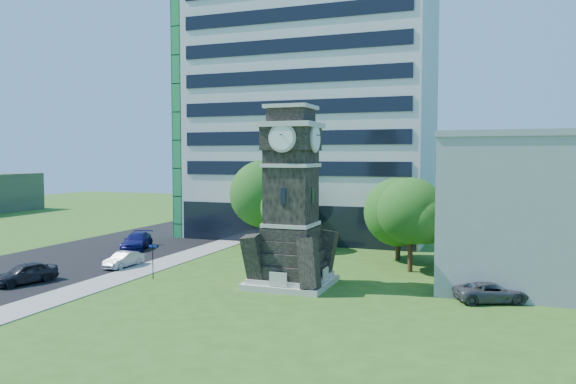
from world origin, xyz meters
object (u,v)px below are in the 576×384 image
at_px(car_street_north, 137,241).
at_px(car_east_lot, 491,292).
at_px(car_street_south, 25,273).
at_px(clock_tower, 291,208).
at_px(street_sign, 153,257).
at_px(car_street_mid, 123,260).
at_px(park_bench, 263,279).

bearing_deg(car_street_north, car_east_lot, -36.51).
relative_size(car_street_south, car_street_north, 0.83).
height_order(clock_tower, street_sign, clock_tower).
distance_m(clock_tower, car_east_lot, 13.72).
height_order(car_street_north, street_sign, street_sign).
distance_m(clock_tower, car_street_mid, 15.36).
height_order(car_street_south, car_street_mid, car_street_south).
bearing_deg(car_street_south, car_street_mid, 85.45).
xyz_separation_m(car_street_mid, park_bench, (13.03, -2.31, -0.08)).
relative_size(park_bench, street_sign, 0.77).
bearing_deg(car_east_lot, park_bench, 71.24).
distance_m(clock_tower, park_bench, 5.13).
bearing_deg(car_street_north, car_street_south, -104.97).
height_order(car_street_north, car_east_lot, car_street_north).
distance_m(car_street_mid, park_bench, 13.23).
bearing_deg(park_bench, car_street_south, -163.57).
bearing_deg(street_sign, car_street_mid, 147.24).
distance_m(car_street_mid, street_sign, 5.61).
xyz_separation_m(car_street_south, park_bench, (15.83, 4.87, -0.20)).
height_order(car_street_north, park_bench, car_street_north).
relative_size(car_street_south, car_east_lot, 0.98).
relative_size(car_street_north, park_bench, 2.68).
xyz_separation_m(clock_tower, car_street_mid, (-14.59, 1.12, -4.67)).
distance_m(car_street_south, car_street_north, 15.11).
bearing_deg(car_street_south, park_bench, 33.85).
relative_size(car_street_mid, car_east_lot, 0.84).
height_order(clock_tower, park_bench, clock_tower).
bearing_deg(car_street_mid, clock_tower, -1.95).
bearing_deg(street_sign, park_bench, 3.00).
height_order(clock_tower, car_east_lot, clock_tower).
bearing_deg(car_east_lot, car_street_mid, 64.15).
xyz_separation_m(car_street_mid, car_street_north, (-4.33, 7.86, 0.15)).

